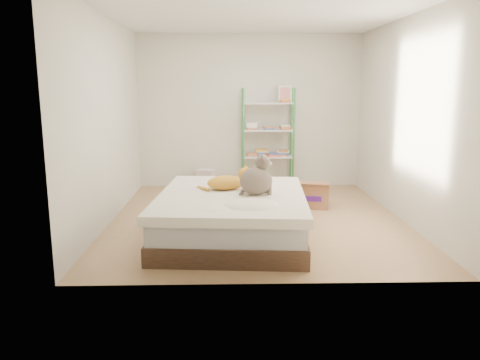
{
  "coord_description": "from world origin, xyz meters",
  "views": [
    {
      "loc": [
        -0.37,
        -5.99,
        1.72
      ],
      "look_at": [
        -0.23,
        -0.49,
        0.62
      ],
      "focal_mm": 35.0,
      "sensor_mm": 36.0,
      "label": 1
    }
  ],
  "objects_px": {
    "shelf_unit": "(268,141)",
    "cardboard_box": "(312,195)",
    "grey_cat": "(256,175)",
    "orange_cat": "(226,181)",
    "bed": "(232,215)",
    "white_bin": "(206,179)"
  },
  "relations": [
    {
      "from": "grey_cat",
      "to": "white_bin",
      "type": "height_order",
      "value": "grey_cat"
    },
    {
      "from": "orange_cat",
      "to": "shelf_unit",
      "type": "bearing_deg",
      "value": 63.73
    },
    {
      "from": "bed",
      "to": "orange_cat",
      "type": "xyz_separation_m",
      "value": [
        -0.07,
        0.2,
        0.37
      ]
    },
    {
      "from": "bed",
      "to": "white_bin",
      "type": "distance_m",
      "value": 2.67
    },
    {
      "from": "bed",
      "to": "shelf_unit",
      "type": "distance_m",
      "value": 2.8
    },
    {
      "from": "cardboard_box",
      "to": "white_bin",
      "type": "relative_size",
      "value": 1.51
    },
    {
      "from": "orange_cat",
      "to": "grey_cat",
      "type": "bearing_deg",
      "value": -49.13
    },
    {
      "from": "orange_cat",
      "to": "shelf_unit",
      "type": "xyz_separation_m",
      "value": [
        0.7,
        2.46,
        0.19
      ]
    },
    {
      "from": "bed",
      "to": "grey_cat",
      "type": "distance_m",
      "value": 0.56
    },
    {
      "from": "cardboard_box",
      "to": "white_bin",
      "type": "bearing_deg",
      "value": 153.5
    },
    {
      "from": "grey_cat",
      "to": "orange_cat",
      "type": "bearing_deg",
      "value": 36.42
    },
    {
      "from": "orange_cat",
      "to": "shelf_unit",
      "type": "distance_m",
      "value": 2.57
    },
    {
      "from": "cardboard_box",
      "to": "orange_cat",
      "type": "bearing_deg",
      "value": -124.55
    },
    {
      "from": "bed",
      "to": "grey_cat",
      "type": "relative_size",
      "value": 4.79
    },
    {
      "from": "grey_cat",
      "to": "shelf_unit",
      "type": "distance_m",
      "value": 2.76
    },
    {
      "from": "orange_cat",
      "to": "white_bin",
      "type": "relative_size",
      "value": 1.45
    },
    {
      "from": "grey_cat",
      "to": "shelf_unit",
      "type": "xyz_separation_m",
      "value": [
        0.37,
        2.74,
        0.07
      ]
    },
    {
      "from": "shelf_unit",
      "to": "cardboard_box",
      "type": "height_order",
      "value": "shelf_unit"
    },
    {
      "from": "orange_cat",
      "to": "cardboard_box",
      "type": "distance_m",
      "value": 1.78
    },
    {
      "from": "white_bin",
      "to": "orange_cat",
      "type": "bearing_deg",
      "value": -81.93
    },
    {
      "from": "orange_cat",
      "to": "white_bin",
      "type": "height_order",
      "value": "orange_cat"
    },
    {
      "from": "orange_cat",
      "to": "grey_cat",
      "type": "xyz_separation_m",
      "value": [
        0.34,
        -0.27,
        0.12
      ]
    }
  ]
}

